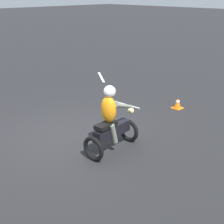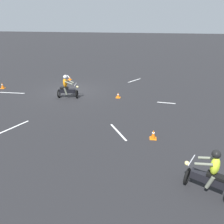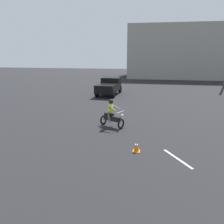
{
  "view_description": "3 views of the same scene",
  "coord_description": "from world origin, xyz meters",
  "px_view_note": "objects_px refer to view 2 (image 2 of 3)",
  "views": [
    {
      "loc": [
        4.51,
        6.16,
        3.65
      ],
      "look_at": [
        -0.25,
        1.38,
        1.0
      ],
      "focal_mm": 50.0,
      "sensor_mm": 36.0,
      "label": 1
    },
    {
      "loc": [
        -5.52,
        15.47,
        5.46
      ],
      "look_at": [
        -4.03,
        5.4,
        0.9
      ],
      "focal_mm": 35.0,
      "sensor_mm": 36.0,
      "label": 2
    },
    {
      "loc": [
        -5.67,
        -2.75,
        4.22
      ],
      "look_at": [
        -7.82,
        9.42,
        0.9
      ],
      "focal_mm": 35.0,
      "sensor_mm": 36.0,
      "label": 3
    }
  ],
  "objects_px": {
    "traffic_cone_near_left": "(118,95)",
    "traffic_cone_mid_center": "(153,134)",
    "motorcycle_rider_background": "(210,174)",
    "motorcycle_rider_foreground": "(67,88)",
    "traffic_cone_mid_left": "(70,78)",
    "traffic_cone_near_right": "(2,86)"
  },
  "relations": [
    {
      "from": "traffic_cone_near_left",
      "to": "traffic_cone_mid_center",
      "type": "distance_m",
      "value": 5.86
    },
    {
      "from": "traffic_cone_near_left",
      "to": "traffic_cone_mid_center",
      "type": "height_order",
      "value": "traffic_cone_mid_center"
    },
    {
      "from": "motorcycle_rider_background",
      "to": "traffic_cone_mid_center",
      "type": "xyz_separation_m",
      "value": [
        1.7,
        -3.21,
        -0.5
      ]
    },
    {
      "from": "traffic_cone_near_left",
      "to": "motorcycle_rider_background",
      "type": "bearing_deg",
      "value": 115.23
    },
    {
      "from": "motorcycle_rider_foreground",
      "to": "traffic_cone_near_left",
      "type": "distance_m",
      "value": 3.67
    },
    {
      "from": "motorcycle_rider_background",
      "to": "traffic_cone_mid_left",
      "type": "relative_size",
      "value": 5.19
    },
    {
      "from": "motorcycle_rider_foreground",
      "to": "traffic_cone_near_right",
      "type": "relative_size",
      "value": 3.52
    },
    {
      "from": "motorcycle_rider_background",
      "to": "traffic_cone_mid_left",
      "type": "bearing_deg",
      "value": 62.74
    },
    {
      "from": "traffic_cone_near_right",
      "to": "traffic_cone_mid_center",
      "type": "distance_m",
      "value": 13.33
    },
    {
      "from": "motorcycle_rider_foreground",
      "to": "traffic_cone_mid_center",
      "type": "relative_size",
      "value": 3.5
    },
    {
      "from": "motorcycle_rider_foreground",
      "to": "traffic_cone_mid_left",
      "type": "xyz_separation_m",
      "value": [
        1.34,
        -4.49,
        -0.57
      ]
    },
    {
      "from": "motorcycle_rider_foreground",
      "to": "traffic_cone_mid_left",
      "type": "bearing_deg",
      "value": -168.03
    },
    {
      "from": "traffic_cone_mid_center",
      "to": "motorcycle_rider_background",
      "type": "bearing_deg",
      "value": 117.88
    },
    {
      "from": "traffic_cone_mid_center",
      "to": "traffic_cone_near_left",
      "type": "bearing_deg",
      "value": -66.42
    },
    {
      "from": "motorcycle_rider_background",
      "to": "traffic_cone_near_left",
      "type": "bearing_deg",
      "value": 52.4
    },
    {
      "from": "traffic_cone_near_right",
      "to": "traffic_cone_mid_left",
      "type": "xyz_separation_m",
      "value": [
        -4.55,
        -3.18,
        -0.08
      ]
    },
    {
      "from": "traffic_cone_near_left",
      "to": "traffic_cone_mid_left",
      "type": "distance_m",
      "value": 6.33
    },
    {
      "from": "traffic_cone_near_left",
      "to": "motorcycle_rider_foreground",
      "type": "bearing_deg",
      "value": 8.23
    },
    {
      "from": "motorcycle_rider_background",
      "to": "traffic_cone_near_left",
      "type": "distance_m",
      "value": 9.49
    },
    {
      "from": "traffic_cone_mid_left",
      "to": "traffic_cone_mid_center",
      "type": "bearing_deg",
      "value": 127.92
    },
    {
      "from": "motorcycle_rider_foreground",
      "to": "motorcycle_rider_background",
      "type": "relative_size",
      "value": 1.0
    },
    {
      "from": "traffic_cone_near_right",
      "to": "motorcycle_rider_background",
      "type": "bearing_deg",
      "value": 145.3
    }
  ]
}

